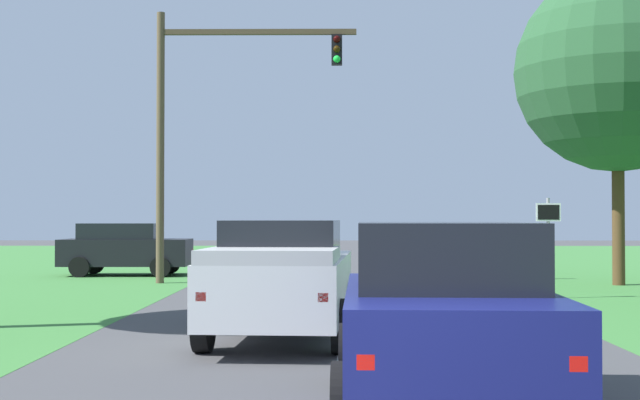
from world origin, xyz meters
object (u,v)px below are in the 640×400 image
pickup_truck_lead (284,277)px  keep_moving_sign (548,234)px  red_suv_near (443,312)px  traffic_light (208,109)px  oak_tree_right (617,71)px  crossing_suv_far (125,248)px

pickup_truck_lead → keep_moving_sign: (6.07, 7.10, 0.57)m
red_suv_near → pickup_truck_lead: pickup_truck_lead is taller
pickup_truck_lead → keep_moving_sign: bearing=49.4°
red_suv_near → traffic_light: (-4.83, 17.31, 4.25)m
pickup_truck_lead → oak_tree_right: oak_tree_right is taller
keep_moving_sign → crossing_suv_far: bearing=145.5°
pickup_truck_lead → keep_moving_sign: 9.36m
red_suv_near → keep_moving_sign: 13.07m
pickup_truck_lead → crossing_suv_far: pickup_truck_lead is taller
red_suv_near → traffic_light: 18.47m
oak_tree_right → crossing_suv_far: bearing=164.9°
pickup_truck_lead → traffic_light: bearing=103.7°
oak_tree_right → crossing_suv_far: (-15.41, 4.15, -5.34)m
keep_moving_sign → crossing_suv_far: (-12.30, 8.45, -0.63)m
traffic_light → oak_tree_right: 12.17m
pickup_truck_lead → oak_tree_right: (9.19, 11.40, 5.28)m
traffic_light → oak_tree_right: size_ratio=0.88×
oak_tree_right → red_suv_near: bearing=-113.6°
red_suv_near → pickup_truck_lead: (-1.91, 5.28, -0.01)m
red_suv_near → traffic_light: bearing=105.6°
keep_moving_sign → crossing_suv_far: size_ratio=0.57×
traffic_light → keep_moving_sign: size_ratio=3.34×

